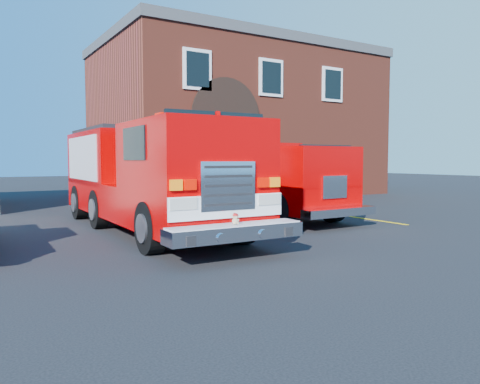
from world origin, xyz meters
TOP-DOWN VIEW (x-y plane):
  - ground at (0.00, 0.00)m, footprint 100.00×100.00m
  - parking_stripe_near at (6.50, 1.00)m, footprint 0.12×3.00m
  - parking_stripe_mid at (6.50, 4.00)m, footprint 0.12×3.00m
  - parking_stripe_far at (6.50, 7.00)m, footprint 0.12×3.00m
  - fire_station at (8.99, 13.98)m, footprint 15.20×10.20m
  - fire_engine at (-0.68, 2.71)m, footprint 2.88×9.87m
  - secondary_truck at (3.91, 3.92)m, footprint 2.62×8.01m

SIDE VIEW (x-z plane):
  - ground at x=0.00m, z-range 0.00..0.00m
  - parking_stripe_near at x=6.50m, z-range 0.00..0.01m
  - parking_stripe_mid at x=6.50m, z-range 0.00..0.01m
  - parking_stripe_far at x=6.50m, z-range 0.00..0.01m
  - secondary_truck at x=3.91m, z-range 0.12..2.70m
  - fire_engine at x=-0.68m, z-range 0.05..3.09m
  - fire_station at x=8.99m, z-range 0.03..8.48m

